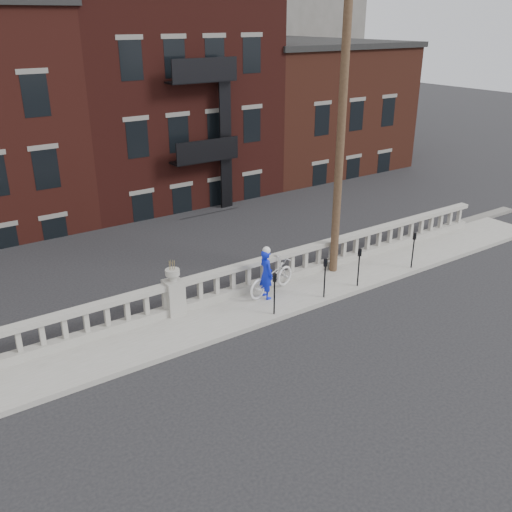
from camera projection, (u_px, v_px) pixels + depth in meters
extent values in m
plane|color=black|center=(245.00, 378.00, 14.71)|extent=(120.00, 120.00, 0.00)
cube|color=gray|center=(190.00, 328.00, 16.96)|extent=(32.00, 2.20, 0.15)
cube|color=gray|center=(175.00, 309.00, 17.60)|extent=(28.00, 0.34, 0.25)
cube|color=gray|center=(173.00, 285.00, 17.28)|extent=(28.00, 0.34, 0.16)
cube|color=gray|center=(174.00, 297.00, 17.44)|extent=(0.55, 0.55, 1.10)
cylinder|color=gray|center=(173.00, 278.00, 17.18)|extent=(0.24, 0.24, 0.20)
cylinder|color=gray|center=(172.00, 272.00, 17.12)|extent=(0.44, 0.44, 0.18)
cube|color=#605E59|center=(174.00, 377.00, 18.92)|extent=(36.00, 0.50, 5.15)
cube|color=black|center=(22.00, 251.00, 36.46)|extent=(80.00, 44.00, 0.50)
cube|color=#595651|center=(76.00, 354.00, 21.25)|extent=(16.00, 7.00, 4.00)
cube|color=#595651|center=(247.00, 74.00, 49.67)|extent=(14.00, 14.00, 18.00)
cube|color=#3B1410|center=(138.00, 130.00, 31.93)|extent=(10.00, 14.00, 15.50)
cube|color=#4F2218|center=(280.00, 141.00, 37.83)|extent=(10.00, 14.00, 12.00)
cube|color=black|center=(282.00, 42.00, 35.44)|extent=(10.30, 14.30, 0.30)
cylinder|color=#422D1E|center=(341.00, 131.00, 18.68)|extent=(0.28, 0.28, 10.00)
cylinder|color=black|center=(274.00, 298.00, 17.37)|extent=(0.05, 0.05, 1.10)
cube|color=black|center=(275.00, 278.00, 17.11)|extent=(0.10, 0.08, 0.26)
cube|color=black|center=(275.00, 277.00, 17.06)|extent=(0.06, 0.01, 0.08)
cylinder|color=black|center=(325.00, 282.00, 18.42)|extent=(0.05, 0.05, 1.10)
cube|color=black|center=(326.00, 263.00, 18.16)|extent=(0.10, 0.08, 0.26)
cube|color=black|center=(326.00, 262.00, 18.11)|extent=(0.06, 0.01, 0.08)
cylinder|color=black|center=(358.00, 271.00, 19.21)|extent=(0.05, 0.05, 1.10)
cube|color=black|center=(360.00, 252.00, 18.94)|extent=(0.10, 0.08, 0.26)
cube|color=black|center=(361.00, 252.00, 18.89)|extent=(0.06, 0.01, 0.08)
cylinder|color=black|center=(413.00, 254.00, 20.61)|extent=(0.05, 0.05, 1.10)
cube|color=black|center=(415.00, 236.00, 20.35)|extent=(0.10, 0.08, 0.26)
cube|color=black|center=(416.00, 235.00, 20.30)|extent=(0.06, 0.01, 0.08)
imported|color=silver|center=(271.00, 277.00, 18.78)|extent=(2.20, 1.21, 1.09)
imported|color=#0D1ECE|center=(266.00, 274.00, 18.31)|extent=(0.45, 0.64, 1.67)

